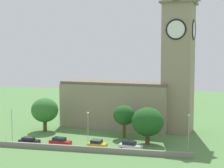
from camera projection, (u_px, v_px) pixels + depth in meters
name	position (u px, v px, depth m)	size (l,w,h in m)	color
ground_plane	(110.00, 131.00, 89.66)	(200.00, 200.00, 0.00)	#517F42
church	(137.00, 89.00, 92.38)	(36.29, 14.89, 36.41)	gray
quay_barrier	(89.00, 149.00, 70.92)	(40.92, 0.70, 1.11)	gray
car_black	(29.00, 141.00, 76.54)	(4.70, 2.28, 1.65)	black
car_red	(60.00, 142.00, 75.40)	(5.00, 2.76, 1.86)	red
car_yellow	(97.00, 144.00, 73.34)	(4.23, 2.70, 1.86)	gold
car_white	(130.00, 146.00, 72.03)	(5.03, 2.77, 1.90)	silver
streetlamp_west_end	(12.00, 119.00, 78.84)	(0.44, 0.44, 7.70)	#9EA0A5
streetlamp_west_mid	(88.00, 123.00, 75.15)	(0.44, 0.44, 7.41)	#9EA0A5
streetlamp_central	(189.00, 126.00, 72.01)	(0.44, 0.44, 7.49)	#9EA0A5
tree_churchyard	(124.00, 115.00, 82.24)	(5.16, 5.16, 7.73)	brown
tree_riverside_west	(148.00, 122.00, 76.50)	(7.01, 7.01, 8.15)	brown
tree_riverside_east	(45.00, 110.00, 89.46)	(6.87, 6.87, 8.51)	brown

